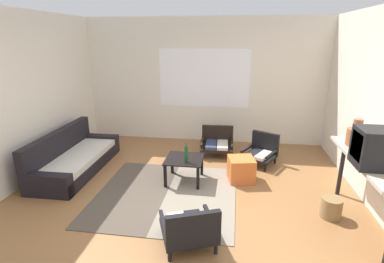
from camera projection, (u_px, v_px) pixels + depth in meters
The scene contains 15 objects.
ground_plane at pixel (179, 211), 4.09m from camera, with size 7.80×7.80×0.00m, color olive.
far_wall_with_window at pixel (204, 81), 6.57m from camera, with size 5.60×0.13×2.70m.
side_wall_left at pixel (2, 104), 4.35m from camera, with size 0.12×6.60×2.70m, color silver.
area_rug at pixel (166, 194), 4.51m from camera, with size 2.07×2.09×0.01m.
couch at pixel (74, 159), 5.29m from camera, with size 0.81×2.05×0.72m.
coffee_table at pixel (184, 163), 4.84m from camera, with size 0.60×0.60×0.40m.
armchair_by_window at pixel (217, 142), 6.04m from camera, with size 0.66×0.61×0.54m.
armchair_striped_foreground at pixel (190, 229), 3.32m from camera, with size 0.77×0.77×0.55m.
armchair_corner at pixel (261, 151), 5.57m from camera, with size 0.72×0.72×0.57m.
ottoman_orange at pixel (241, 169), 4.91m from camera, with size 0.40×0.40×0.39m, color #D1662D.
console_shelf at pixel (367, 167), 3.56m from camera, with size 0.40×1.66×0.90m.
crt_television at pixel (381, 148), 3.24m from camera, with size 0.52×0.39×0.43m.
clay_vase at pixel (356, 136), 3.92m from camera, with size 0.24×0.24×0.36m.
glass_bottle at pixel (186, 154), 4.65m from camera, with size 0.06×0.06×0.31m.
wicker_basket at pixel (331, 208), 3.91m from camera, with size 0.27×0.27×0.27m, color olive.
Camera 1 is at (0.71, -3.51, 2.27)m, focal length 27.89 mm.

